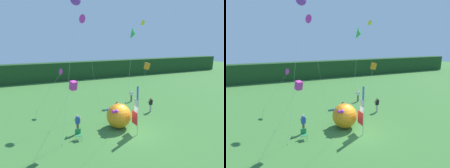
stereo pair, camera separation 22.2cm
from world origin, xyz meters
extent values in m
plane|color=#3D7533|center=(0.00, 0.00, 0.00)|extent=(120.00, 120.00, 0.00)
cube|color=#1E421E|center=(0.00, 26.38, 1.85)|extent=(80.00, 2.40, 3.69)
cylinder|color=#B7B7BC|center=(0.18, -0.54, 2.22)|extent=(0.06, 0.06, 4.45)
cube|color=red|center=(0.18, -0.03, 1.39)|extent=(0.02, 0.97, 1.19)
cube|color=white|center=(0.18, -0.21, 2.58)|extent=(0.02, 0.60, 1.19)
cube|color=blue|center=(0.18, -0.39, 3.77)|extent=(0.02, 0.23, 1.19)
cylinder|color=brown|center=(-4.58, 1.76, 0.47)|extent=(0.22, 0.22, 0.94)
cube|color=#284CA8|center=(-4.58, 1.76, 1.25)|extent=(0.36, 0.20, 0.62)
sphere|color=beige|center=(-4.58, 1.76, 1.68)|extent=(0.20, 0.20, 0.20)
cylinder|color=beige|center=(-4.81, 1.82, 1.33)|extent=(0.09, 0.48, 0.42)
cylinder|color=beige|center=(-4.35, 1.77, 1.23)|extent=(0.09, 0.14, 0.56)
cylinder|color=#B7B2A3|center=(4.42, 3.73, 0.43)|extent=(0.22, 0.22, 0.87)
cube|color=black|center=(4.42, 3.73, 1.17)|extent=(0.36, 0.20, 0.62)
sphere|color=#A37556|center=(4.42, 3.73, 1.60)|extent=(0.20, 0.20, 0.20)
cylinder|color=#A37556|center=(4.19, 3.79, 1.25)|extent=(0.09, 0.48, 0.42)
cylinder|color=#A37556|center=(4.65, 3.74, 1.16)|extent=(0.09, 0.14, 0.56)
cylinder|color=brown|center=(4.24, 8.05, 0.44)|extent=(0.22, 0.22, 0.89)
cube|color=white|center=(4.24, 8.05, 1.15)|extent=(0.36, 0.20, 0.53)
sphere|color=beige|center=(4.24, 8.05, 1.54)|extent=(0.20, 0.20, 0.20)
cylinder|color=beige|center=(4.01, 8.12, 1.19)|extent=(0.09, 0.48, 0.42)
cylinder|color=beige|center=(4.47, 8.06, 1.09)|extent=(0.09, 0.14, 0.56)
cylinder|color=brown|center=(0.31, 4.16, 0.41)|extent=(0.22, 0.22, 0.82)
cube|color=black|center=(0.31, 4.16, 1.11)|extent=(0.36, 0.20, 0.58)
sphere|color=brown|center=(0.31, 4.16, 1.52)|extent=(0.20, 0.20, 0.20)
cylinder|color=brown|center=(0.08, 4.22, 1.18)|extent=(0.09, 0.48, 0.42)
cylinder|color=brown|center=(0.54, 4.17, 1.08)|extent=(0.09, 0.14, 0.56)
sphere|color=orange|center=(-0.69, 1.47, 1.17)|extent=(2.35, 2.35, 2.35)
sphere|color=#DB33A8|center=(-1.47, 0.94, 1.88)|extent=(0.33, 0.33, 0.33)
sphere|color=purple|center=(-1.24, 0.78, 1.94)|extent=(0.33, 0.33, 0.33)
sphere|color=blue|center=(-1.52, 2.16, 1.63)|extent=(0.33, 0.33, 0.33)
cylinder|color=#BCBCC1|center=(-5.02, 0.34, 0.21)|extent=(0.03, 0.03, 0.42)
cylinder|color=#BCBCC1|center=(-4.54, 0.34, 0.21)|extent=(0.03, 0.03, 0.42)
cylinder|color=#BCBCC1|center=(-5.02, 0.82, 0.21)|extent=(0.03, 0.03, 0.42)
cylinder|color=#BCBCC1|center=(-4.54, 0.82, 0.21)|extent=(0.03, 0.03, 0.42)
cube|color=#237F42|center=(-4.78, 0.58, 0.43)|extent=(0.48, 0.48, 0.03)
cube|color=#237F42|center=(-4.78, 0.82, 0.67)|extent=(0.48, 0.03, 0.44)
cylinder|color=brown|center=(-7.77, 9.23, 0.04)|extent=(0.03, 0.03, 0.08)
cylinder|color=silver|center=(-6.27, 8.77, 2.31)|extent=(3.01, 0.92, 4.62)
cone|color=#DB33A8|center=(-4.77, 8.32, 4.62)|extent=(0.66, 0.84, 0.77)
cylinder|color=brown|center=(-6.20, 0.28, 0.04)|extent=(0.03, 0.03, 0.08)
cylinder|color=silver|center=(-5.37, 0.47, 5.52)|extent=(1.68, 0.40, 11.03)
cylinder|color=brown|center=(0.26, 2.10, 0.04)|extent=(0.03, 0.03, 0.08)
cylinder|color=silver|center=(-0.14, 0.68, 4.32)|extent=(0.82, 2.86, 8.64)
cone|color=green|center=(-0.55, -0.74, 8.64)|extent=(0.66, 0.88, 0.82)
cylinder|color=brown|center=(6.35, 8.83, 0.04)|extent=(0.03, 0.03, 0.08)
cylinder|color=silver|center=(5.67, 7.26, 2.55)|extent=(1.38, 3.17, 5.10)
cube|color=orange|center=(4.99, 5.68, 5.10)|extent=(0.78, 0.66, 0.87)
cylinder|color=brown|center=(8.13, 10.56, 0.04)|extent=(0.03, 0.03, 0.08)
cylinder|color=silver|center=(7.58, 10.41, 5.27)|extent=(1.12, 0.31, 10.54)
cube|color=yellow|center=(7.03, 10.27, 10.54)|extent=(0.68, 0.57, 0.69)
cylinder|color=brown|center=(-6.96, 2.94, 0.04)|extent=(0.03, 0.03, 0.08)
cylinder|color=silver|center=(-6.05, 1.53, 2.41)|extent=(1.85, 2.84, 4.82)
cube|color=#DB33A8|center=(-5.13, 0.11, 4.82)|extent=(0.63, 0.70, 0.73)
cylinder|color=brown|center=(-1.00, 5.72, 0.04)|extent=(0.03, 0.03, 0.08)
cylinder|color=silver|center=(-1.84, 5.80, 5.12)|extent=(1.69, 0.17, 10.23)
cone|color=#DB33A8|center=(-2.68, 5.88, 10.23)|extent=(0.79, 0.96, 0.91)
camera|label=1|loc=(-7.92, -13.97, 8.15)|focal=30.81mm
camera|label=2|loc=(-7.71, -14.06, 8.15)|focal=30.81mm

